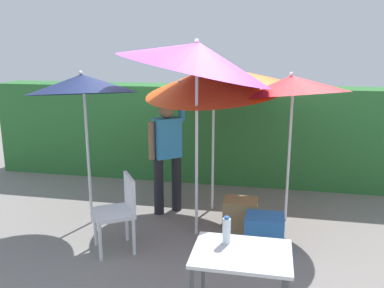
{
  "coord_description": "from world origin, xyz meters",
  "views": [
    {
      "loc": [
        1.01,
        -4.7,
        2.33
      ],
      "look_at": [
        0.0,
        0.3,
        1.1
      ],
      "focal_mm": 37.76,
      "sensor_mm": 36.0,
      "label": 1
    }
  ],
  "objects_px": {
    "chair_plastic": "(119,208)",
    "cooler_box": "(264,232)",
    "umbrella_orange": "(215,78)",
    "person_vendor": "(167,149)",
    "folding_table": "(242,261)",
    "umbrella_rainbow": "(292,86)",
    "umbrella_yellow": "(197,57)",
    "crate_cardboard": "(240,214)",
    "umbrella_navy": "(82,85)",
    "bottle_water": "(226,230)"
  },
  "relations": [
    {
      "from": "crate_cardboard",
      "to": "umbrella_yellow",
      "type": "bearing_deg",
      "value": -154.46
    },
    {
      "from": "umbrella_yellow",
      "to": "cooler_box",
      "type": "height_order",
      "value": "umbrella_yellow"
    },
    {
      "from": "umbrella_rainbow",
      "to": "umbrella_yellow",
      "type": "xyz_separation_m",
      "value": [
        -1.12,
        -0.62,
        0.37
      ]
    },
    {
      "from": "umbrella_orange",
      "to": "person_vendor",
      "type": "distance_m",
      "value": 1.19
    },
    {
      "from": "chair_plastic",
      "to": "bottle_water",
      "type": "distance_m",
      "value": 1.7
    },
    {
      "from": "umbrella_orange",
      "to": "umbrella_navy",
      "type": "bearing_deg",
      "value": -153.12
    },
    {
      "from": "umbrella_orange",
      "to": "cooler_box",
      "type": "xyz_separation_m",
      "value": [
        0.76,
        -1.07,
        -1.71
      ]
    },
    {
      "from": "umbrella_navy",
      "to": "person_vendor",
      "type": "relative_size",
      "value": 1.12
    },
    {
      "from": "person_vendor",
      "to": "folding_table",
      "type": "relative_size",
      "value": 2.35
    },
    {
      "from": "umbrella_navy",
      "to": "bottle_water",
      "type": "height_order",
      "value": "umbrella_navy"
    },
    {
      "from": "person_vendor",
      "to": "chair_plastic",
      "type": "bearing_deg",
      "value": -102.46
    },
    {
      "from": "crate_cardboard",
      "to": "cooler_box",
      "type": "bearing_deg",
      "value": -58.56
    },
    {
      "from": "person_vendor",
      "to": "crate_cardboard",
      "type": "distance_m",
      "value": 1.34
    },
    {
      "from": "chair_plastic",
      "to": "bottle_water",
      "type": "relative_size",
      "value": 3.71
    },
    {
      "from": "bottle_water",
      "to": "umbrella_rainbow",
      "type": "bearing_deg",
      "value": 75.79
    },
    {
      "from": "umbrella_yellow",
      "to": "person_vendor",
      "type": "xyz_separation_m",
      "value": [
        -0.53,
        0.59,
        -1.28
      ]
    },
    {
      "from": "umbrella_navy",
      "to": "folding_table",
      "type": "distance_m",
      "value": 3.04
    },
    {
      "from": "umbrella_rainbow",
      "to": "umbrella_orange",
      "type": "relative_size",
      "value": 0.93
    },
    {
      "from": "folding_table",
      "to": "bottle_water",
      "type": "height_order",
      "value": "bottle_water"
    },
    {
      "from": "crate_cardboard",
      "to": "folding_table",
      "type": "relative_size",
      "value": 0.55
    },
    {
      "from": "umbrella_rainbow",
      "to": "folding_table",
      "type": "height_order",
      "value": "umbrella_rainbow"
    },
    {
      "from": "umbrella_navy",
      "to": "person_vendor",
      "type": "bearing_deg",
      "value": 31.51
    },
    {
      "from": "crate_cardboard",
      "to": "umbrella_orange",
      "type": "bearing_deg",
      "value": 128.52
    },
    {
      "from": "umbrella_orange",
      "to": "chair_plastic",
      "type": "bearing_deg",
      "value": -122.46
    },
    {
      "from": "umbrella_orange",
      "to": "umbrella_yellow",
      "type": "xyz_separation_m",
      "value": [
        -0.11,
        -0.81,
        0.3
      ]
    },
    {
      "from": "umbrella_rainbow",
      "to": "chair_plastic",
      "type": "xyz_separation_m",
      "value": [
        -1.91,
        -1.22,
        -1.33
      ]
    },
    {
      "from": "umbrella_navy",
      "to": "cooler_box",
      "type": "relative_size",
      "value": 4.7
    },
    {
      "from": "umbrella_orange",
      "to": "umbrella_navy",
      "type": "distance_m",
      "value": 1.76
    },
    {
      "from": "crate_cardboard",
      "to": "umbrella_navy",
      "type": "bearing_deg",
      "value": -172.99
    },
    {
      "from": "folding_table",
      "to": "umbrella_navy",
      "type": "bearing_deg",
      "value": 141.43
    },
    {
      "from": "umbrella_orange",
      "to": "folding_table",
      "type": "distance_m",
      "value": 2.9
    },
    {
      "from": "umbrella_rainbow",
      "to": "folding_table",
      "type": "distance_m",
      "value": 2.67
    },
    {
      "from": "chair_plastic",
      "to": "crate_cardboard",
      "type": "height_order",
      "value": "chair_plastic"
    },
    {
      "from": "umbrella_orange",
      "to": "person_vendor",
      "type": "xyz_separation_m",
      "value": [
        -0.64,
        -0.22,
        -0.98
      ]
    },
    {
      "from": "chair_plastic",
      "to": "crate_cardboard",
      "type": "distance_m",
      "value": 1.62
    },
    {
      "from": "umbrella_yellow",
      "to": "person_vendor",
      "type": "height_order",
      "value": "umbrella_yellow"
    },
    {
      "from": "person_vendor",
      "to": "folding_table",
      "type": "bearing_deg",
      "value": -61.81
    },
    {
      "from": "chair_plastic",
      "to": "folding_table",
      "type": "bearing_deg",
      "value": -36.64
    },
    {
      "from": "crate_cardboard",
      "to": "folding_table",
      "type": "xyz_separation_m",
      "value": [
        0.16,
        -1.98,
        0.44
      ]
    },
    {
      "from": "umbrella_yellow",
      "to": "bottle_water",
      "type": "xyz_separation_m",
      "value": [
        0.56,
        -1.59,
        -1.39
      ]
    },
    {
      "from": "person_vendor",
      "to": "bottle_water",
      "type": "relative_size",
      "value": 7.83
    },
    {
      "from": "person_vendor",
      "to": "bottle_water",
      "type": "distance_m",
      "value": 2.43
    },
    {
      "from": "cooler_box",
      "to": "crate_cardboard",
      "type": "bearing_deg",
      "value": 121.44
    },
    {
      "from": "umbrella_orange",
      "to": "umbrella_rainbow",
      "type": "bearing_deg",
      "value": -10.67
    },
    {
      "from": "bottle_water",
      "to": "person_vendor",
      "type": "bearing_deg",
      "value": 116.68
    },
    {
      "from": "bottle_water",
      "to": "folding_table",
      "type": "bearing_deg",
      "value": -42.45
    },
    {
      "from": "chair_plastic",
      "to": "cooler_box",
      "type": "bearing_deg",
      "value": 11.57
    },
    {
      "from": "chair_plastic",
      "to": "crate_cardboard",
      "type": "bearing_deg",
      "value": 32.88
    },
    {
      "from": "person_vendor",
      "to": "folding_table",
      "type": "distance_m",
      "value": 2.63
    },
    {
      "from": "umbrella_rainbow",
      "to": "folding_table",
      "type": "xyz_separation_m",
      "value": [
        -0.42,
        -2.34,
        -1.22
      ]
    }
  ]
}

